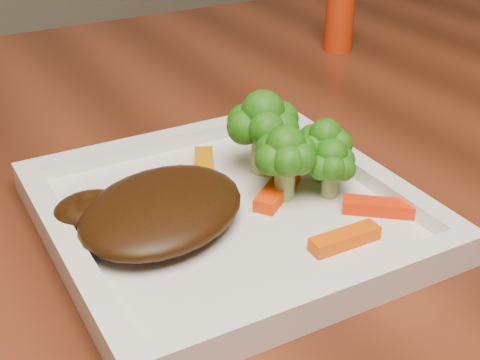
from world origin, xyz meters
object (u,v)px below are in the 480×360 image
plate (229,217)px  spice_shaker (340,16)px  steak (162,209)px  dining_table (377,339)px

plate → spice_shaker: size_ratio=2.93×
plate → steak: (-0.05, 0.00, 0.02)m
spice_shaker → steak: bearing=-141.4°
dining_table → spice_shaker: bearing=83.3°
dining_table → steak: bearing=-159.0°
dining_table → spice_shaker: size_ratio=17.39×
dining_table → plate: (-0.31, -0.14, 0.38)m
plate → steak: bearing=175.3°
dining_table → spice_shaker: 0.45m
dining_table → spice_shaker: spice_shaker is taller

